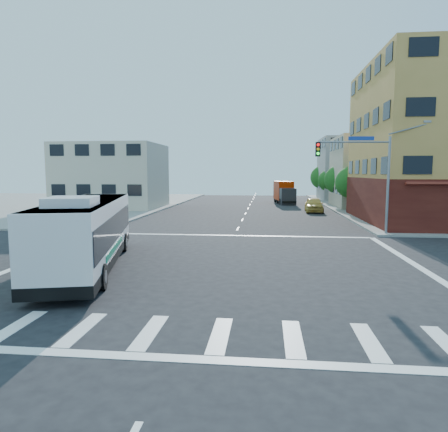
# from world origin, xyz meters

# --- Properties ---
(ground) EXTENTS (120.00, 120.00, 0.00)m
(ground) POSITION_xyz_m (0.00, 0.00, 0.00)
(ground) COLOR black
(ground) RESTS_ON ground
(sidewalk_nw) EXTENTS (50.00, 50.00, 0.15)m
(sidewalk_nw) POSITION_xyz_m (-35.00, 35.00, 0.07)
(sidewalk_nw) COLOR gray
(sidewalk_nw) RESTS_ON ground
(building_east_near) EXTENTS (12.06, 10.06, 9.00)m
(building_east_near) POSITION_xyz_m (16.98, 33.98, 4.51)
(building_east_near) COLOR #C0AF92
(building_east_near) RESTS_ON ground
(building_east_far) EXTENTS (12.06, 10.06, 10.00)m
(building_east_far) POSITION_xyz_m (16.98, 47.98, 5.01)
(building_east_far) COLOR #9E9E99
(building_east_far) RESTS_ON ground
(building_west) EXTENTS (12.06, 10.06, 8.00)m
(building_west) POSITION_xyz_m (-17.02, 29.98, 4.01)
(building_west) COLOR beige
(building_west) RESTS_ON ground
(signal_mast_ne) EXTENTS (7.91, 1.13, 8.07)m
(signal_mast_ne) POSITION_xyz_m (9.08, 10.62, 4.98)
(signal_mast_ne) COLOR gray
(signal_mast_ne) RESTS_ON ground
(street_tree_a) EXTENTS (3.60, 3.60, 5.53)m
(street_tree_a) POSITION_xyz_m (11.90, 27.92, 3.59)
(street_tree_a) COLOR #3D2816
(street_tree_a) RESTS_ON ground
(street_tree_b) EXTENTS (3.80, 3.80, 5.79)m
(street_tree_b) POSITION_xyz_m (11.90, 35.92, 3.75)
(street_tree_b) COLOR #3D2816
(street_tree_b) RESTS_ON ground
(street_tree_c) EXTENTS (3.40, 3.40, 5.29)m
(street_tree_c) POSITION_xyz_m (11.90, 43.92, 3.46)
(street_tree_c) COLOR #3D2816
(street_tree_c) RESTS_ON ground
(street_tree_d) EXTENTS (4.00, 4.00, 6.03)m
(street_tree_d) POSITION_xyz_m (11.90, 51.92, 3.88)
(street_tree_d) COLOR #3D2816
(street_tree_d) RESTS_ON ground
(transit_bus) EXTENTS (5.33, 12.19, 3.53)m
(transit_bus) POSITION_xyz_m (-6.04, -0.86, 1.73)
(transit_bus) COLOR black
(transit_bus) RESTS_ON ground
(box_truck) EXTENTS (3.03, 7.34, 3.21)m
(box_truck) POSITION_xyz_m (4.84, 39.70, 1.55)
(box_truck) COLOR black
(box_truck) RESTS_ON ground
(parked_car) EXTENTS (2.18, 4.94, 1.65)m
(parked_car) POSITION_xyz_m (7.65, 27.53, 0.83)
(parked_car) COLOR gold
(parked_car) RESTS_ON ground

